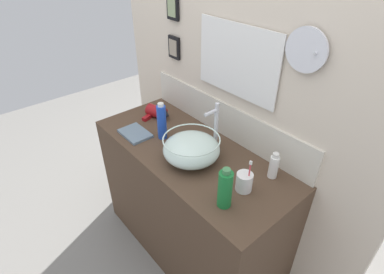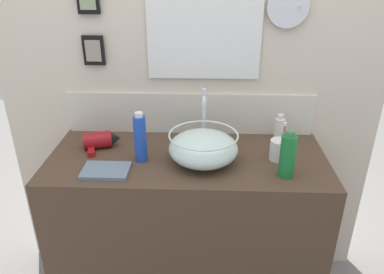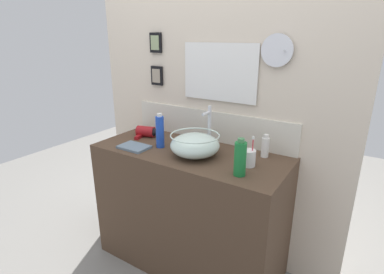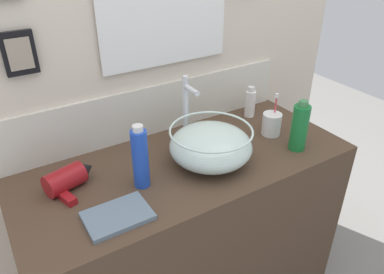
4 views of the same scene
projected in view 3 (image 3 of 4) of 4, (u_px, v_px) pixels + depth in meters
The scene contains 11 objects.
ground_plane at pixel (190, 260), 2.20m from camera, with size 6.00×6.00×0.00m, color gray.
vanity_counter at pixel (189, 209), 2.06m from camera, with size 1.27×0.54×0.86m, color #4C3828.
back_panel at pixel (213, 82), 2.03m from camera, with size 1.91×0.10×2.54m.
glass_bowl_sink at pixel (195, 145), 1.83m from camera, with size 0.30×0.30×0.14m.
faucet at pixel (209, 125), 1.94m from camera, with size 0.02×0.10×0.28m.
hair_drier at pixel (147, 132), 2.19m from camera, with size 0.19×0.17×0.08m.
toothbrush_cup at pixel (249, 158), 1.70m from camera, with size 0.08×0.08×0.18m.
spray_bottle at pixel (160, 131), 1.96m from camera, with size 0.05×0.05×0.23m.
soap_dispenser at pixel (240, 158), 1.56m from camera, with size 0.06×0.06×0.21m.
lotion_bottle at pixel (265, 147), 1.82m from camera, with size 0.05×0.05×0.14m.
hand_towel at pixel (134, 147), 1.98m from camera, with size 0.20×0.14×0.02m, color slate.
Camera 3 is at (0.99, -1.50, 1.56)m, focal length 28.00 mm.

